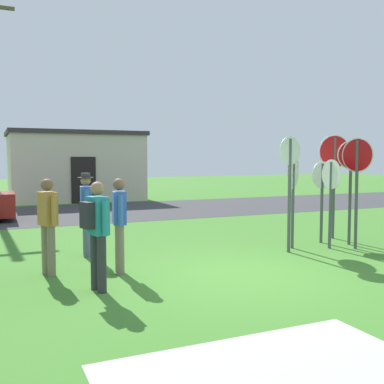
# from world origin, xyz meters

# --- Properties ---
(ground_plane) EXTENTS (80.00, 80.00, 0.00)m
(ground_plane) POSITION_xyz_m (0.00, 0.00, 0.00)
(ground_plane) COLOR #3D7528
(street_asphalt) EXTENTS (60.00, 6.40, 0.01)m
(street_asphalt) POSITION_xyz_m (0.00, 10.33, 0.00)
(street_asphalt) COLOR #38383A
(street_asphalt) RESTS_ON ground
(building_background) EXTENTS (6.27, 4.64, 3.32)m
(building_background) POSITION_xyz_m (-0.13, 16.20, 1.67)
(building_background) COLOR beige
(building_background) RESTS_ON ground
(stop_sign_leaning_right) EXTENTS (0.64, 0.22, 2.45)m
(stop_sign_leaning_right) POSITION_xyz_m (3.72, 1.43, 1.65)
(stop_sign_leaning_right) COLOR #474C4C
(stop_sign_leaning_right) RESTS_ON ground
(stop_sign_far_back) EXTENTS (0.69, 0.53, 2.21)m
(stop_sign_far_back) POSITION_xyz_m (2.23, 1.62, 1.52)
(stop_sign_far_back) COLOR #474C4C
(stop_sign_far_back) RESTS_ON ground
(stop_sign_tallest) EXTENTS (0.09, 0.67, 2.02)m
(stop_sign_tallest) POSITION_xyz_m (3.00, 1.26, 1.36)
(stop_sign_tallest) COLOR #474C4C
(stop_sign_tallest) RESTS_ON ground
(stop_sign_nearest) EXTENTS (0.60, 0.12, 2.51)m
(stop_sign_nearest) POSITION_xyz_m (1.89, 1.29, 1.65)
(stop_sign_nearest) COLOR #474C4C
(stop_sign_nearest) RESTS_ON ground
(stop_sign_center_cluster) EXTENTS (0.22, 0.75, 2.50)m
(stop_sign_center_cluster) POSITION_xyz_m (3.48, 0.98, 1.71)
(stop_sign_center_cluster) COLOR #474C4C
(stop_sign_center_cluster) RESTS_ON ground
(stop_sign_rear_left) EXTENTS (0.65, 0.08, 1.97)m
(stop_sign_rear_left) POSITION_xyz_m (3.28, 1.90, 1.32)
(stop_sign_rear_left) COLOR #474C4C
(stop_sign_rear_left) RESTS_ON ground
(stop_sign_rear_right) EXTENTS (0.83, 0.23, 2.63)m
(stop_sign_rear_right) POSITION_xyz_m (3.95, 2.25, 1.83)
(stop_sign_rear_right) COLOR #474C4C
(stop_sign_rear_right) RESTS_ON ground
(person_on_left) EXTENTS (0.32, 0.57, 1.74)m
(person_on_left) POSITION_xyz_m (-2.20, 2.68, 0.98)
(person_on_left) COLOR #4C5670
(person_on_left) RESTS_ON ground
(person_holding_notes) EXTENTS (0.32, 0.54, 1.69)m
(person_holding_notes) POSITION_xyz_m (-3.11, 1.40, 0.95)
(person_holding_notes) COLOR #7A6B56
(person_holding_notes) RESTS_ON ground
(person_in_teal) EXTENTS (0.27, 0.56, 1.69)m
(person_in_teal) POSITION_xyz_m (-1.95, 1.01, 0.95)
(person_in_teal) COLOR #7A6B56
(person_in_teal) RESTS_ON ground
(person_in_dark_shirt) EXTENTS (0.42, 0.55, 1.69)m
(person_in_dark_shirt) POSITION_xyz_m (-2.55, 0.07, 0.98)
(person_in_dark_shirt) COLOR #2D2D33
(person_in_dark_shirt) RESTS_ON ground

